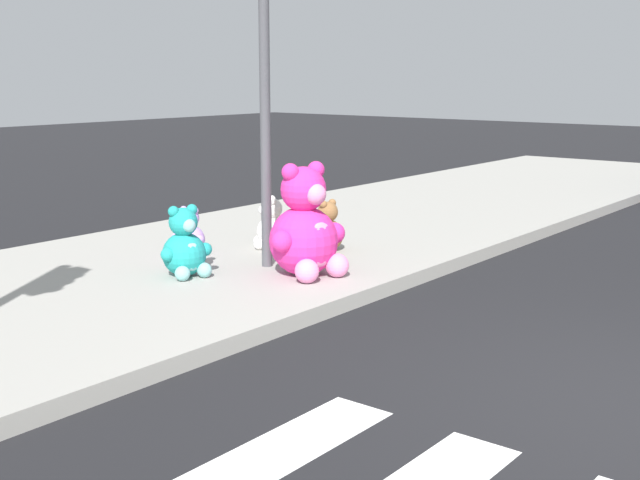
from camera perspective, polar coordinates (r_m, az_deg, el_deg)
name	(u,v)px	position (r m, az deg, el deg)	size (l,w,h in m)	color
sidewalk	(145,279)	(8.74, -12.00, -2.68)	(28.00, 4.40, 0.15)	#9E9B93
sign_pole	(265,105)	(8.59, -3.82, 9.28)	(0.56, 0.11, 3.20)	#4C4C51
plush_pink_large	(306,231)	(8.31, -1.00, 0.64)	(0.88, 0.81, 1.15)	#F22D93
plush_white	(271,227)	(9.70, -3.44, 0.89)	(0.44, 0.44, 0.61)	white
plush_brown	(326,230)	(9.53, 0.45, 0.69)	(0.46, 0.40, 0.60)	olive
plush_lavender	(189,236)	(9.42, -9.05, 0.30)	(0.39, 0.42, 0.55)	#B28CD8
plush_teal	(185,248)	(8.42, -9.33, -0.55)	(0.55, 0.51, 0.73)	teal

